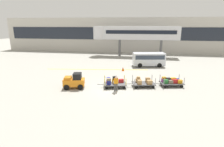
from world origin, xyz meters
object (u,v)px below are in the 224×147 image
safety_cone_near (123,69)px  shuttle_van (149,58)px  baggage_cart_middle (143,82)px  baggage_cart_tail (171,81)px  baggage_handler (116,83)px  baggage_tug (74,81)px  baggage_cart_lead (114,82)px

safety_cone_near → shuttle_van: bearing=44.9°
shuttle_van → baggage_cart_middle: bearing=-94.5°
baggage_cart_tail → baggage_handler: (-5.54, -2.55, 0.36)m
baggage_tug → safety_cone_near: (4.14, 7.94, -0.48)m
baggage_cart_lead → shuttle_van: size_ratio=0.61×
baggage_tug → shuttle_van: bearing=56.1°
baggage_handler → safety_cone_near: size_ratio=2.84×
baggage_cart_middle → safety_cone_near: bearing=114.1°
baggage_tug → baggage_cart_tail: baggage_tug is taller
baggage_tug → baggage_handler: size_ratio=1.47×
baggage_tug → baggage_cart_lead: baggage_tug is taller
baggage_cart_tail → safety_cone_near: (-5.73, 5.64, -0.23)m
baggage_cart_tail → shuttle_van: shuttle_van is taller
baggage_cart_middle → baggage_cart_tail: bearing=13.1°
baggage_cart_lead → baggage_cart_tail: baggage_cart_lead is taller
baggage_tug → baggage_cart_middle: bearing=13.1°
baggage_tug → baggage_cart_middle: 7.16m
baggage_tug → safety_cone_near: 8.97m
baggage_cart_lead → baggage_cart_middle: size_ratio=1.00×
baggage_handler → baggage_cart_lead: bearing=108.0°
baggage_cart_tail → shuttle_van: size_ratio=0.61×
baggage_cart_middle → baggage_cart_tail: (2.90, 0.68, 0.01)m
baggage_tug → baggage_cart_lead: 4.06m
baggage_cart_lead → baggage_handler: size_ratio=1.98×
shuttle_van → safety_cone_near: size_ratio=9.22×
baggage_cart_lead → baggage_cart_middle: baggage_cart_lead is taller
baggage_tug → baggage_cart_tail: size_ratio=0.74×
baggage_cart_middle → baggage_cart_tail: same height
baggage_tug → baggage_cart_middle: size_ratio=0.74×
baggage_cart_lead → shuttle_van: (3.81, 10.58, 0.71)m
baggage_cart_middle → baggage_cart_lead: bearing=-167.6°
shuttle_van → safety_cone_near: bearing=-135.1°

